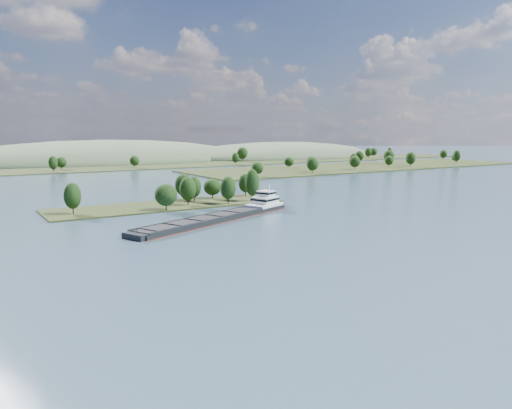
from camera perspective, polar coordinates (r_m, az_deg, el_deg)
ground at (r=163.47m, az=-2.26°, el=-2.91°), size 1800.00×1800.00×0.00m
tree_island at (r=218.29m, az=-8.24°, el=1.04°), size 100.00×32.72×15.67m
right_bank at (r=445.33m, az=12.36°, el=4.33°), size 320.00×90.00×14.64m
back_shoreline at (r=429.54m, az=-19.96°, el=3.82°), size 900.00×60.00×16.06m
hill_east at (r=596.19m, az=2.89°, el=5.45°), size 260.00×140.00×36.00m
hill_west at (r=538.65m, az=-16.87°, el=4.76°), size 320.00×160.00×44.00m
cargo_barge at (r=183.75m, az=-3.49°, el=-1.21°), size 75.38×38.55×10.54m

